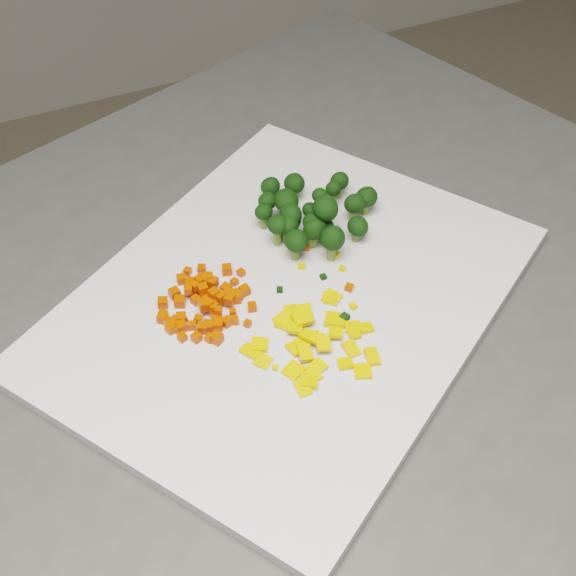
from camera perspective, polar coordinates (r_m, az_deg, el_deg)
name	(u,v)px	position (r m, az deg, el deg)	size (l,w,h in m)	color
counter_block	(245,534)	(1.18, -3.09, -17.10)	(1.11, 0.78, 0.90)	#41413E
cutting_board	(288,299)	(0.82, 0.00, -0.80)	(0.48, 0.37, 0.01)	silver
carrot_pile	(209,294)	(0.80, -5.62, -0.41)	(0.11, 0.11, 0.03)	#C93102
pepper_pile	(313,334)	(0.77, 1.82, -3.31)	(0.12, 0.12, 0.02)	#F4B50C
broccoli_pile	(315,200)	(0.88, 1.96, 6.26)	(0.13, 0.13, 0.06)	black
carrot_cube_0	(196,300)	(0.81, -6.58, -0.86)	(0.01, 0.01, 0.01)	#C93102
carrot_cube_1	(188,292)	(0.82, -7.12, -0.30)	(0.01, 0.01, 0.01)	#C93102
carrot_cube_2	(212,307)	(0.79, -5.40, -1.35)	(0.01, 0.01, 0.01)	#C93102
carrot_cube_3	(197,338)	(0.78, -6.52, -3.52)	(0.01, 0.01, 0.01)	#C93102
carrot_cube_4	(182,327)	(0.79, -7.56, -2.73)	(0.01, 0.01, 0.01)	#C93102
carrot_cube_5	(198,319)	(0.79, -6.39, -2.22)	(0.01, 0.01, 0.01)	#C93102
carrot_cube_6	(175,322)	(0.79, -8.07, -2.44)	(0.01, 0.01, 0.01)	#C93102
carrot_cube_7	(163,303)	(0.81, -8.89, -1.04)	(0.01, 0.01, 0.01)	#C93102
carrot_cube_8	(224,301)	(0.81, -4.59, -0.90)	(0.01, 0.01, 0.01)	#C93102
carrot_cube_9	(217,338)	(0.77, -5.09, -3.58)	(0.01, 0.01, 0.01)	#C93102
carrot_cube_10	(196,286)	(0.81, -6.55, 0.12)	(0.01, 0.01, 0.01)	#C93102
carrot_cube_11	(208,326)	(0.79, -5.68, -2.72)	(0.01, 0.01, 0.01)	#C93102
carrot_cube_12	(218,311)	(0.79, -4.99, -1.61)	(0.01, 0.01, 0.01)	#C93102
carrot_cube_13	(235,321)	(0.79, -3.79, -2.33)	(0.01, 0.01, 0.01)	#C93102
carrot_cube_14	(236,296)	(0.81, -3.69, -0.56)	(0.01, 0.01, 0.01)	#C93102
carrot_cube_15	(202,269)	(0.84, -6.15, 1.35)	(0.01, 0.01, 0.01)	#C93102
carrot_cube_16	(215,316)	(0.80, -5.20, -1.96)	(0.01, 0.01, 0.01)	#C93102
carrot_cube_17	(229,299)	(0.80, -4.22, -0.81)	(0.01, 0.01, 0.01)	#C93102
carrot_cube_18	(174,293)	(0.82, -8.08, -0.38)	(0.01, 0.01, 0.01)	#C93102
carrot_cube_19	(248,324)	(0.79, -2.90, -2.54)	(0.01, 0.01, 0.01)	#C93102
carrot_cube_20	(245,290)	(0.82, -3.11, -0.17)	(0.01, 0.01, 0.01)	#C93102
carrot_cube_21	(209,338)	(0.78, -5.62, -3.58)	(0.01, 0.01, 0.01)	#C93102
carrot_cube_22	(209,304)	(0.79, -5.67, -1.13)	(0.01, 0.01, 0.01)	#C93102
carrot_cube_23	(241,273)	(0.84, -3.36, 1.10)	(0.01, 0.01, 0.01)	#C93102
carrot_cube_24	(212,282)	(0.81, -5.43, 0.40)	(0.01, 0.01, 0.01)	#C93102
carrot_cube_25	(203,289)	(0.81, -6.07, -0.06)	(0.01, 0.01, 0.01)	#C93102
carrot_cube_26	(180,302)	(0.81, -7.70, -0.97)	(0.01, 0.01, 0.01)	#C93102
carrot_cube_27	(188,290)	(0.81, -7.11, -0.12)	(0.01, 0.01, 0.01)	#C93102
carrot_cube_28	(252,307)	(0.80, -2.57, -1.36)	(0.01, 0.01, 0.01)	#C93102
carrot_cube_29	(192,326)	(0.79, -6.82, -2.67)	(0.01, 0.01, 0.01)	#C93102
carrot_cube_30	(227,270)	(0.84, -4.37, 1.31)	(0.01, 0.01, 0.01)	#C93102
carrot_cube_31	(203,328)	(0.78, -6.08, -2.84)	(0.01, 0.01, 0.01)	#C93102
carrot_cube_32	(204,305)	(0.79, -6.00, -1.19)	(0.01, 0.01, 0.01)	#C93102
carrot_cube_33	(176,329)	(0.79, -7.98, -2.89)	(0.01, 0.01, 0.01)	#C93102
carrot_cube_34	(214,294)	(0.80, -5.30, -0.41)	(0.01, 0.01, 0.01)	#C93102
carrot_cube_35	(176,320)	(0.80, -7.98, -2.25)	(0.01, 0.01, 0.01)	#C93102
carrot_cube_36	(181,318)	(0.80, -7.61, -2.16)	(0.01, 0.01, 0.01)	#C93102
carrot_cube_37	(188,271)	(0.84, -7.16, 1.18)	(0.01, 0.01, 0.01)	#C93102
carrot_cube_38	(181,279)	(0.83, -7.60, 0.62)	(0.01, 0.01, 0.01)	#C93102
carrot_cube_39	(212,287)	(0.82, -5.43, 0.09)	(0.01, 0.01, 0.01)	#C93102
carrot_cube_40	(183,319)	(0.80, -7.46, -2.23)	(0.01, 0.01, 0.01)	#C93102
carrot_cube_41	(234,282)	(0.83, -3.83, 0.44)	(0.01, 0.01, 0.01)	#C93102
carrot_cube_42	(206,279)	(0.82, -5.82, 0.65)	(0.01, 0.01, 0.01)	#C93102
carrot_cube_43	(230,295)	(0.81, -4.16, -0.48)	(0.01, 0.01, 0.01)	#C93102
carrot_cube_44	(190,283)	(0.83, -6.97, 0.39)	(0.01, 0.01, 0.01)	#C93102
carrot_cube_45	(201,280)	(0.82, -6.23, 0.54)	(0.01, 0.01, 0.01)	#C93102
carrot_cube_46	(171,328)	(0.79, -8.33, -2.86)	(0.01, 0.01, 0.01)	#C93102
carrot_cube_47	(192,286)	(0.82, -6.85, 0.16)	(0.01, 0.01, 0.01)	#C93102
carrot_cube_48	(226,289)	(0.82, -4.42, -0.06)	(0.01, 0.01, 0.01)	#C93102
carrot_cube_49	(211,302)	(0.81, -5.48, -1.03)	(0.01, 0.01, 0.01)	#C93102
carrot_cube_50	(218,320)	(0.79, -5.00, -2.31)	(0.01, 0.01, 0.01)	#C93102
carrot_cube_51	(163,318)	(0.80, -8.90, -2.09)	(0.01, 0.01, 0.01)	#C93102
carrot_cube_52	(208,278)	(0.83, -5.68, 0.71)	(0.01, 0.01, 0.01)	#C93102
carrot_cube_53	(208,298)	(0.81, -5.70, -0.74)	(0.01, 0.01, 0.01)	#C93102
carrot_cube_54	(168,321)	(0.80, -8.55, -2.34)	(0.01, 0.01, 0.01)	#C93102
carrot_cube_55	(236,298)	(0.81, -3.72, -0.68)	(0.01, 0.01, 0.01)	#C93102
carrot_cube_56	(208,304)	(0.79, -5.70, -1.16)	(0.01, 0.01, 0.01)	#C93102
carrot_cube_57	(202,291)	(0.82, -6.15, -0.19)	(0.01, 0.01, 0.01)	#C93102
carrot_cube_58	(163,315)	(0.80, -8.88, -1.90)	(0.01, 0.01, 0.01)	#C93102
carrot_cube_59	(227,322)	(0.79, -4.37, -2.42)	(0.01, 0.01, 0.01)	#C93102
carrot_cube_60	(182,337)	(0.78, -7.53, -3.50)	(0.01, 0.01, 0.01)	#C93102
carrot_cube_61	(211,301)	(0.81, -5.52, -0.96)	(0.01, 0.01, 0.01)	#C93102
carrot_cube_62	(218,325)	(0.79, -5.00, -2.66)	(0.01, 0.01, 0.01)	#C93102
carrot_cube_63	(233,312)	(0.80, -3.96, -1.72)	(0.01, 0.01, 0.01)	#C93102
carrot_cube_64	(220,297)	(0.80, -4.86, -0.64)	(0.01, 0.01, 0.01)	#C93102
pepper_chunk_0	(351,349)	(0.77, 4.52, -4.33)	(0.01, 0.02, 0.00)	#F4B50C
pepper_chunk_1	(295,329)	(0.78, 0.49, -2.91)	(0.01, 0.01, 0.00)	#F4B50C
pepper_chunk_2	(294,371)	(0.75, 0.40, -5.91)	(0.02, 0.02, 0.00)	#F4B50C
pepper_chunk_3	(310,336)	(0.77, 1.60, -3.45)	(0.02, 0.01, 0.00)	#F4B50C
pepper_chunk_4	(335,319)	(0.79, 3.37, -2.25)	(0.02, 0.02, 0.00)	#F4B50C
pepper_chunk_5	(260,345)	(0.77, -2.04, -4.06)	(0.02, 0.02, 0.00)	#F4B50C
pepper_chunk_6	(332,298)	(0.81, 3.14, -0.68)	(0.02, 0.02, 0.00)	#F4B50C
pepper_chunk_7	(251,351)	(0.77, -2.68, -4.50)	(0.02, 0.01, 0.00)	#F4B50C
pepper_chunk_8	(323,340)	(0.77, 2.48, -3.73)	(0.01, 0.01, 0.00)	#F4B50C
pepper_chunk_9	(294,321)	(0.79, 0.39, -2.38)	(0.02, 0.02, 0.00)	#F4B50C
pepper_chunk_10	(366,328)	(0.79, 5.56, -2.83)	(0.01, 0.01, 0.00)	#F4B50C
pepper_chunk_11	(303,318)	(0.78, 1.05, -2.16)	(0.02, 0.02, 0.00)	#F4B50C
pepper_chunk_12	(285,324)	(0.79, -0.19, -2.57)	(0.01, 0.02, 0.00)	#F4B50C
pepper_chunk_13	(353,327)	(0.79, 4.63, -2.79)	(0.01, 0.02, 0.00)	#F4B50C
pepper_chunk_14	(335,332)	(0.78, 3.39, -3.18)	(0.01, 0.01, 0.00)	#F4B50C
pepper_chunk_15	(263,361)	(0.76, -1.80, -5.24)	(0.01, 0.01, 0.00)	#F4B50C
pepper_chunk_16	(285,320)	(0.79, -0.19, -2.31)	(0.02, 0.02, 0.00)	#F4B50C
pepper_chunk_17	(345,363)	(0.76, 4.08, -5.37)	(0.01, 0.01, 0.00)	#F4B50C
pepper_chunk_18	(298,347)	(0.77, 0.71, -4.21)	(0.02, 0.02, 0.00)	#F4B50C
pepper_chunk_19	(363,371)	(0.75, 5.34, -5.91)	(0.02, 0.02, 0.00)	#F4B50C
pepper_chunk_20	(303,388)	(0.74, 1.07, -7.12)	(0.02, 0.01, 0.00)	#F4B50C
pepper_chunk_21	(372,357)	(0.76, 6.01, -4.88)	(0.02, 0.01, 0.01)	#F4B50C
pepper_chunk_22	(330,298)	(0.81, 3.01, -0.68)	(0.02, 0.01, 0.01)	#F4B50C
pepper_chunk_23	(305,353)	(0.76, 1.22, -4.64)	(0.02, 0.01, 0.00)	#F4B50C
pepper_chunk_24	(316,368)	(0.75, 2.02, -5.70)	(0.01, 0.02, 0.00)	#F4B50C
pepper_chunk_25	(353,331)	(0.78, 4.62, -3.09)	(0.02, 0.01, 0.00)	#F4B50C
pepper_chunk_26	(309,382)	(0.74, 1.51, -6.73)	(0.02, 0.01, 0.00)	#F4B50C
pepper_chunk_27	(292,312)	(0.80, 0.28, -1.75)	(0.02, 0.01, 0.01)	#F4B50C
pepper_chunk_28	(312,376)	(0.75, 1.71, -6.26)	(0.01, 0.02, 0.00)	#F4B50C
pepper_chunk_29	(303,311)	(0.80, 1.08, -1.61)	(0.01, 0.02, 0.00)	#F4B50C
pepper_chunk_30	(323,344)	(0.76, 2.52, -3.96)	(0.01, 0.02, 0.00)	#F4B50C
pepper_chunk_31	(311,335)	(0.78, 1.63, -3.37)	(0.02, 0.01, 0.00)	#F4B50C
broccoli_floret_0	(270,190)	(0.92, -1.30, 6.99)	(0.03, 0.03, 0.03)	black
broccoli_floret_1	(267,208)	(0.89, -1.52, 5.71)	(0.03, 0.03, 0.03)	black
broccoli_floret_2	(288,227)	(0.87, 0.01, 4.36)	(0.03, 0.03, 0.03)	black
broccoli_floret_3	(263,217)	(0.88, -1.77, 5.06)	(0.03, 0.03, 0.03)	black
broccoli_floret_4	(292,224)	(0.87, 0.25, 4.54)	(0.03, 0.03, 0.03)	black
broccoli_floret_5	(319,203)	(0.87, 2.22, 6.09)	(0.02, 0.02, 0.03)	black
broccoli_floret_6	(312,229)	(0.86, 1.75, 4.24)	(0.03, 0.03, 0.03)	black
broccoli_floret_7	(314,233)	(0.86, 1.85, 3.90)	(0.04, 0.04, 0.03)	black
broccoli_floret_8	(324,213)	(0.86, 2.60, 5.34)	(0.04, 0.04, 0.04)	black
broccoli_floret_9	(285,207)	(0.89, -0.21, 5.78)	(0.03, 0.03, 0.03)	black
broccoli_floret_10	(354,208)	(0.89, 4.69, 5.68)	(0.03, 0.03, 0.03)	black
broccoli_floret_11	(290,221)	(0.87, 0.13, 4.78)	(0.03, 0.03, 0.04)	black
broccoli_floret_12	(325,230)	(0.87, 2.65, 4.11)	(0.02, 0.02, 0.03)	black
broccoli_floret_13	(277,231)	(0.86, -0.76, 4.05)	(0.03, 0.03, 0.04)	black
broccoli_floret_14	(285,208)	(0.89, -0.18, 5.75)	(0.04, 0.04, 0.04)	black
broccoli_floret_15	(311,237)	(0.86, 1.63, 3.66)	(0.03, 0.03, 0.03)	black
broccoli_floret_16	(295,246)	(0.84, 0.52, 3.00)	(0.03, 0.03, 0.03)	black
broccoli_floret_17	(294,187)	(0.92, 0.41, 7.16)	(0.03, 0.03, 0.03)	black
broccoli_floret_18	(332,245)	(0.84, 3.12, 3.09)	(0.04, 0.04, 0.04)	black
broccoli_floret_19	(339,186)	(0.92, 3.62, 7.26)	(0.03, 0.03, 0.03)	black
broccoli_floret_20	(309,214)	(0.89, 1.52, 5.31)	(0.02, 0.02, 0.02)	black
broccoli_floret_21	(287,231)	(0.86, -0.09, 4.10)	(0.03, 0.03, 0.03)	black
broccoli_floret_22	(357,230)	(0.87, 4.91, 4.14)	(0.03, 0.03, 0.03)	black
broccoli_floret_23	(365,201)	(0.90, 5.53, 6.15)	(0.04, 0.04, 0.03)	black
broccoli_floret_24	(333,196)	(0.91, 3.19, 6.58)	(0.02, 0.02, 0.03)	black
stray_bit_0	(353,306)	(0.81, 4.66, -1.31)	(0.01, 0.01, 0.00)	#F4B50C
stray_bit_1	(349,287)	(0.82, 4.38, 0.04)	(0.01, 0.01, 0.01)	#C93102
stray_bit_2	(311,245)	(0.87, 1.64, 3.11)	(0.00, 0.00, 0.00)	#C93102
stray_bit_3	(345,317)	(0.79, 4.05, -2.09)	(0.01, 0.01, 0.01)	black
stray_bit_4	(280,290)	(0.82, -0.59, -0.12)	(0.01, 0.01, 0.00)	black
stray_bit_5	(336,255)	(0.86, 3.42, 2.36)	(0.01, 0.01, 0.01)	#F4B50C
stray_bit_6	(306,248)	(0.86, 1.28, 2.88)	(0.01, 0.01, 0.00)	#C93102
stray_bit_7	(275,368)	(0.75, -0.93, -5.68)	(0.01, 0.01, 0.00)	#F4B50C
stray_bit_8	(342,269)	(0.84, 3.88, 1.39)	(0.01, 0.01, 0.00)	#F4B50C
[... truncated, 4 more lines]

